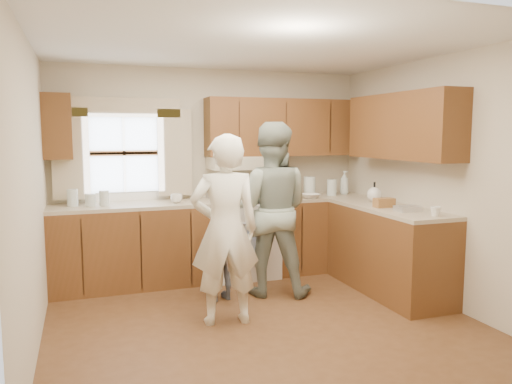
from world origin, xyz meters
name	(u,v)px	position (x,y,z in m)	size (l,w,h in m)	color
room	(260,186)	(0.00, 0.00, 1.25)	(3.80, 3.80, 3.80)	#513119
kitchen_fixtures	(278,211)	(0.61, 1.08, 0.84)	(3.80, 2.25, 2.15)	#42280E
stove	(243,238)	(0.30, 1.44, 0.47)	(0.76, 0.67, 1.07)	silver
woman_left	(225,230)	(-0.32, 0.04, 0.86)	(0.63, 0.41, 1.72)	white
woman_right	(270,209)	(0.37, 0.70, 0.92)	(0.90, 0.70, 1.85)	#274035
child	(221,254)	(-0.19, 0.66, 0.48)	(0.57, 0.24, 0.97)	slate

